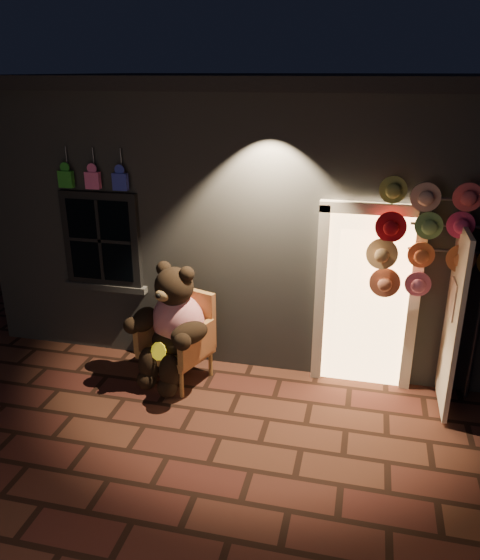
% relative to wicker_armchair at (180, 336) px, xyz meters
% --- Properties ---
extents(ground, '(60.00, 60.00, 0.00)m').
position_rel_wicker_armchair_xyz_m(ground, '(0.78, -1.07, -0.54)').
color(ground, '#4E2B1D').
rests_on(ground, ground).
extents(shop_building, '(7.30, 5.95, 3.51)m').
position_rel_wicker_armchair_xyz_m(shop_building, '(0.78, 2.92, 1.20)').
color(shop_building, slate).
rests_on(shop_building, ground).
extents(wicker_armchair, '(0.91, 0.87, 1.08)m').
position_rel_wicker_armchair_xyz_m(wicker_armchair, '(0.00, 0.00, 0.00)').
color(wicker_armchair, '#AE8D43').
rests_on(wicker_armchair, ground).
extents(teddy_bear, '(1.00, 0.94, 1.46)m').
position_rel_wicker_armchair_xyz_m(teddy_bear, '(-0.03, -0.13, 0.20)').
color(teddy_bear, red).
rests_on(teddy_bear, ground).
extents(hat_rack, '(1.49, 0.22, 2.49)m').
position_rel_wicker_armchair_xyz_m(hat_rack, '(2.80, 0.21, 1.36)').
color(hat_rack, '#59595E').
rests_on(hat_rack, ground).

